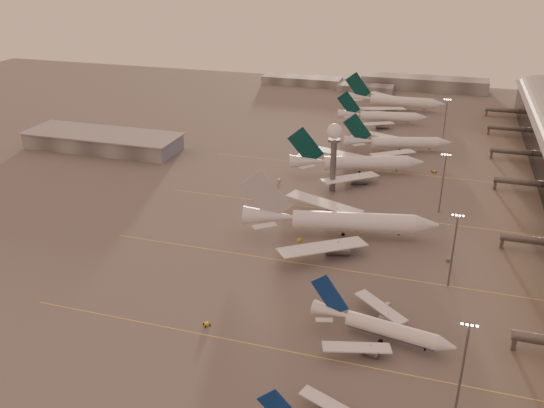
% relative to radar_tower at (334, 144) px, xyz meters
% --- Properties ---
extents(ground, '(700.00, 700.00, 0.00)m').
position_rel_radar_tower_xyz_m(ground, '(-5.00, -120.00, -20.95)').
color(ground, '#585656').
rests_on(ground, ground).
extents(taxiway_markings, '(180.00, 185.25, 0.02)m').
position_rel_radar_tower_xyz_m(taxiway_markings, '(25.00, -64.00, -20.94)').
color(taxiway_markings, '#E8D752').
rests_on(taxiway_markings, ground).
extents(hangar, '(82.00, 27.00, 8.50)m').
position_rel_radar_tower_xyz_m(hangar, '(-125.00, 20.00, -16.63)').
color(hangar, '#5B5D62').
rests_on(hangar, ground).
extents(radar_tower, '(6.40, 6.40, 31.10)m').
position_rel_radar_tower_xyz_m(radar_tower, '(0.00, 0.00, 0.00)').
color(radar_tower, '#585B60').
rests_on(radar_tower, ground).
extents(mast_a, '(3.60, 0.56, 25.00)m').
position_rel_radar_tower_xyz_m(mast_a, '(53.00, -120.00, -7.21)').
color(mast_a, '#585B60').
rests_on(mast_a, ground).
extents(mast_b, '(3.60, 0.56, 25.00)m').
position_rel_radar_tower_xyz_m(mast_b, '(50.00, -65.00, -7.21)').
color(mast_b, '#585B60').
rests_on(mast_b, ground).
extents(mast_c, '(3.60, 0.56, 25.00)m').
position_rel_radar_tower_xyz_m(mast_c, '(45.00, -10.00, -7.21)').
color(mast_c, '#585B60').
rests_on(mast_c, ground).
extents(mast_d, '(3.60, 0.56, 25.00)m').
position_rel_radar_tower_xyz_m(mast_d, '(43.00, 80.00, -7.21)').
color(mast_d, '#585B60').
rests_on(mast_d, ground).
extents(distant_horizon, '(165.00, 37.50, 9.00)m').
position_rel_radar_tower_xyz_m(distant_horizon, '(-2.38, 205.14, -17.06)').
color(distant_horizon, '#5B5D62').
rests_on(distant_horizon, ground).
extents(narrowbody_mid, '(39.70, 31.43, 15.61)m').
position_rel_radar_tower_xyz_m(narrowbody_mid, '(33.42, -97.92, -17.79)').
color(narrowbody_mid, white).
rests_on(narrowbody_mid, ground).
extents(widebody_white, '(70.05, 55.59, 24.91)m').
position_rel_radar_tower_xyz_m(widebody_white, '(11.60, -41.95, -16.63)').
color(widebody_white, white).
rests_on(widebody_white, ground).
extents(greentail_a, '(60.55, 48.13, 22.77)m').
position_rel_radar_tower_xyz_m(greentail_a, '(6.82, 22.30, -16.93)').
color(greentail_a, white).
rests_on(greentail_a, ground).
extents(greentail_b, '(53.88, 42.91, 20.10)m').
position_rel_radar_tower_xyz_m(greentail_b, '(21.31, 60.43, -17.40)').
color(greentail_b, white).
rests_on(greentail_b, ground).
extents(greentail_c, '(52.32, 41.92, 19.12)m').
position_rel_radar_tower_xyz_m(greentail_c, '(7.16, 109.27, -17.57)').
color(greentail_c, white).
rests_on(greentail_c, ground).
extents(greentail_d, '(63.54, 51.32, 23.08)m').
position_rel_radar_tower_xyz_m(greentail_d, '(10.66, 144.16, -16.87)').
color(greentail_d, white).
rests_on(greentail_d, ground).
extents(gsv_tug_mid, '(4.08, 4.01, 1.02)m').
position_rel_radar_tower_xyz_m(gsv_tug_mid, '(-13.11, -106.15, -20.42)').
color(gsv_tug_mid, yellow).
rests_on(gsv_tug_mid, ground).
extents(gsv_truck_b, '(6.13, 2.51, 2.44)m').
position_rel_radar_tower_xyz_m(gsv_truck_b, '(33.94, -81.96, -19.71)').
color(gsv_truck_b, silver).
rests_on(gsv_truck_b, ground).
extents(gsv_truck_c, '(5.41, 5.83, 2.37)m').
position_rel_radar_tower_xyz_m(gsv_truck_c, '(-1.08, -49.93, -19.74)').
color(gsv_truck_c, yellow).
rests_on(gsv_truck_c, ground).
extents(gsv_catering_b, '(6.22, 4.12, 4.70)m').
position_rel_radar_tower_xyz_m(gsv_catering_b, '(49.89, -49.54, -18.60)').
color(gsv_catering_b, slate).
rests_on(gsv_catering_b, ground).
extents(gsv_tug_far, '(3.48, 3.91, 0.96)m').
position_rel_radar_tower_xyz_m(gsv_tug_far, '(12.17, -27.60, -20.46)').
color(gsv_tug_far, slate).
rests_on(gsv_tug_far, ground).
extents(gsv_truck_d, '(3.29, 5.00, 1.90)m').
position_rel_radar_tower_xyz_m(gsv_truck_d, '(-24.70, 4.11, -19.98)').
color(gsv_truck_d, silver).
rests_on(gsv_truck_d, ground).
extents(gsv_tug_hangar, '(4.35, 3.71, 1.07)m').
position_rel_radar_tower_xyz_m(gsv_tug_hangar, '(40.93, 34.86, -20.40)').
color(gsv_tug_hangar, yellow).
rests_on(gsv_tug_hangar, ground).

